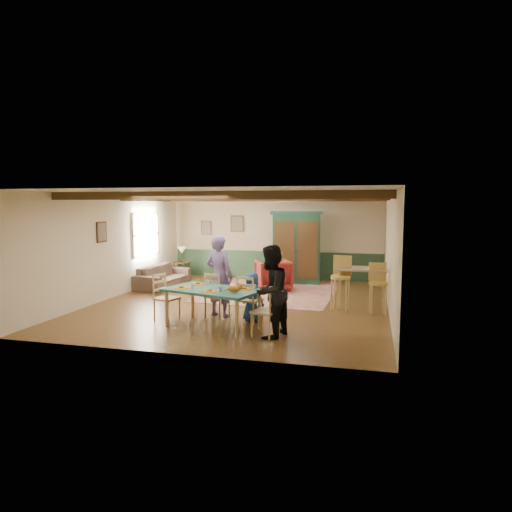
% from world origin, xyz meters
% --- Properties ---
extents(floor, '(8.00, 8.00, 0.00)m').
position_xyz_m(floor, '(0.00, 0.00, 0.00)').
color(floor, '#4A2E14').
rests_on(floor, ground).
extents(wall_back, '(7.00, 0.02, 2.70)m').
position_xyz_m(wall_back, '(0.00, 4.00, 1.35)').
color(wall_back, beige).
rests_on(wall_back, floor).
extents(wall_left, '(0.02, 8.00, 2.70)m').
position_xyz_m(wall_left, '(-3.50, 0.00, 1.35)').
color(wall_left, beige).
rests_on(wall_left, floor).
extents(wall_right, '(0.02, 8.00, 2.70)m').
position_xyz_m(wall_right, '(3.50, 0.00, 1.35)').
color(wall_right, beige).
rests_on(wall_right, floor).
extents(ceiling, '(7.00, 8.00, 0.02)m').
position_xyz_m(ceiling, '(0.00, 0.00, 2.70)').
color(ceiling, silver).
rests_on(ceiling, wall_back).
extents(wainscot_back, '(6.95, 0.03, 0.90)m').
position_xyz_m(wainscot_back, '(0.00, 3.98, 0.45)').
color(wainscot_back, '#223F28').
rests_on(wainscot_back, floor).
extents(ceiling_beam_front, '(6.95, 0.16, 0.16)m').
position_xyz_m(ceiling_beam_front, '(0.00, -2.30, 2.61)').
color(ceiling_beam_front, '#33210E').
rests_on(ceiling_beam_front, ceiling).
extents(ceiling_beam_mid, '(6.95, 0.16, 0.16)m').
position_xyz_m(ceiling_beam_mid, '(0.00, 0.40, 2.61)').
color(ceiling_beam_mid, '#33210E').
rests_on(ceiling_beam_mid, ceiling).
extents(ceiling_beam_back, '(6.95, 0.16, 0.16)m').
position_xyz_m(ceiling_beam_back, '(0.00, 3.00, 2.61)').
color(ceiling_beam_back, '#33210E').
rests_on(ceiling_beam_back, ceiling).
extents(window_left, '(0.06, 1.60, 1.30)m').
position_xyz_m(window_left, '(-3.47, 1.70, 1.55)').
color(window_left, white).
rests_on(window_left, wall_left).
extents(picture_left_wall, '(0.04, 0.42, 0.52)m').
position_xyz_m(picture_left_wall, '(-3.47, -0.60, 1.75)').
color(picture_left_wall, gray).
rests_on(picture_left_wall, wall_left).
extents(picture_back_a, '(0.45, 0.04, 0.55)m').
position_xyz_m(picture_back_a, '(-1.30, 3.97, 1.80)').
color(picture_back_a, gray).
rests_on(picture_back_a, wall_back).
extents(picture_back_b, '(0.38, 0.04, 0.48)m').
position_xyz_m(picture_back_b, '(-2.40, 3.97, 1.65)').
color(picture_back_b, gray).
rests_on(picture_back_b, wall_back).
extents(dining_table, '(2.07, 1.51, 0.77)m').
position_xyz_m(dining_table, '(0.07, -2.33, 0.39)').
color(dining_table, '#1D5D51').
rests_on(dining_table, floor).
extents(dining_chair_far_left, '(0.54, 0.56, 0.98)m').
position_xyz_m(dining_chair_far_left, '(-0.12, -1.50, 0.49)').
color(dining_chair_far_left, tan).
rests_on(dining_chair_far_left, floor).
extents(dining_chair_far_right, '(0.54, 0.56, 0.98)m').
position_xyz_m(dining_chair_far_right, '(0.67, -1.73, 0.49)').
color(dining_chair_far_right, tan).
rests_on(dining_chair_far_right, floor).
extents(dining_chair_end_left, '(0.56, 0.54, 0.98)m').
position_xyz_m(dining_chair_end_left, '(-1.07, -2.00, 0.49)').
color(dining_chair_end_left, tan).
rests_on(dining_chair_end_left, floor).
extents(dining_chair_end_right, '(0.56, 0.54, 0.98)m').
position_xyz_m(dining_chair_end_right, '(1.21, -2.66, 0.49)').
color(dining_chair_end_right, tan).
rests_on(dining_chair_end_right, floor).
extents(person_man, '(0.74, 0.59, 1.78)m').
position_xyz_m(person_man, '(-0.10, -1.42, 0.89)').
color(person_man, slate).
rests_on(person_man, floor).
extents(person_woman, '(0.85, 0.97, 1.70)m').
position_xyz_m(person_woman, '(1.31, -2.68, 0.85)').
color(person_woman, black).
rests_on(person_woman, floor).
extents(person_child, '(0.58, 0.46, 1.04)m').
position_xyz_m(person_child, '(0.69, -1.65, 0.52)').
color(person_child, navy).
rests_on(person_child, floor).
extents(cat, '(0.40, 0.24, 0.19)m').
position_xyz_m(cat, '(0.58, -2.58, 0.87)').
color(cat, orange).
rests_on(cat, dining_table).
extents(place_setting_near_left, '(0.48, 0.41, 0.11)m').
position_xyz_m(place_setting_near_left, '(-0.55, -2.42, 0.83)').
color(place_setting_near_left, gold).
rests_on(place_setting_near_left, dining_table).
extents(place_setting_near_center, '(0.48, 0.41, 0.11)m').
position_xyz_m(place_setting_near_center, '(0.09, -2.60, 0.83)').
color(place_setting_near_center, gold).
rests_on(place_setting_near_center, dining_table).
extents(place_setting_far_left, '(0.48, 0.41, 0.11)m').
position_xyz_m(place_setting_far_left, '(-0.41, -1.92, 0.83)').
color(place_setting_far_left, gold).
rests_on(place_setting_far_left, dining_table).
extents(place_setting_far_right, '(0.48, 0.41, 0.11)m').
position_xyz_m(place_setting_far_right, '(0.68, -2.24, 0.83)').
color(place_setting_far_right, gold).
rests_on(place_setting_far_right, dining_table).
extents(area_rug, '(3.70, 4.32, 0.01)m').
position_xyz_m(area_rug, '(0.39, 1.72, 0.01)').
color(area_rug, '#C6AE8F').
rests_on(area_rug, floor).
extents(armoire, '(1.65, 0.83, 2.24)m').
position_xyz_m(armoire, '(0.84, 3.18, 1.12)').
color(armoire, '#153625').
rests_on(armoire, floor).
extents(armchair, '(1.24, 1.26, 0.87)m').
position_xyz_m(armchair, '(0.39, 1.89, 0.43)').
color(armchair, '#511012').
rests_on(armchair, floor).
extents(sofa, '(0.96, 2.19, 0.63)m').
position_xyz_m(sofa, '(-2.93, 1.69, 0.31)').
color(sofa, '#43322A').
rests_on(sofa, floor).
extents(end_table, '(0.49, 0.49, 0.55)m').
position_xyz_m(end_table, '(-2.99, 3.23, 0.27)').
color(end_table, '#33210E').
rests_on(end_table, floor).
extents(table_lamp, '(0.28, 0.28, 0.50)m').
position_xyz_m(table_lamp, '(-2.99, 3.23, 0.80)').
color(table_lamp, beige).
rests_on(table_lamp, end_table).
extents(counter_table, '(1.17, 0.68, 0.97)m').
position_xyz_m(counter_table, '(2.87, 0.08, 0.49)').
color(counter_table, '#B5A88C').
rests_on(counter_table, floor).
extents(bar_stool_left, '(0.51, 0.55, 1.26)m').
position_xyz_m(bar_stool_left, '(2.41, -0.24, 0.63)').
color(bar_stool_left, tan).
rests_on(bar_stool_left, floor).
extents(bar_stool_right, '(0.45, 0.49, 1.14)m').
position_xyz_m(bar_stool_right, '(3.25, -0.41, 0.57)').
color(bar_stool_right, tan).
rests_on(bar_stool_right, floor).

